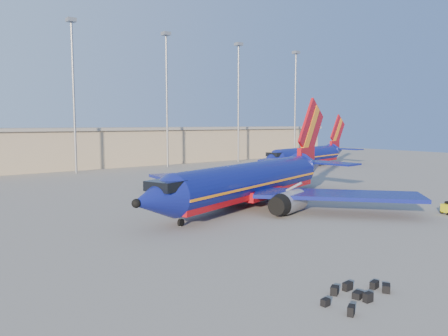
{
  "coord_description": "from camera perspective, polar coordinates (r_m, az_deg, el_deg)",
  "views": [
    {
      "loc": [
        -33.47,
        -36.08,
        9.42
      ],
      "look_at": [
        -0.92,
        5.65,
        4.0
      ],
      "focal_mm": 35.0,
      "sensor_mm": 36.0,
      "label": 1
    }
  ],
  "objects": [
    {
      "name": "luggage_pile",
      "position": [
        25.74,
        17.11,
        -15.36
      ],
      "size": [
        4.8,
        2.71,
        0.51
      ],
      "color": "black",
      "rests_on": "ground"
    },
    {
      "name": "ground",
      "position": [
        50.1,
        4.82,
        -5.01
      ],
      "size": [
        220.0,
        220.0,
        0.0
      ],
      "primitive_type": "plane",
      "color": "slate",
      "rests_on": "ground"
    },
    {
      "name": "terminal_building",
      "position": [
        103.76,
        -13.16,
        2.87
      ],
      "size": [
        122.0,
        16.0,
        8.5
      ],
      "color": "gray",
      "rests_on": "ground"
    },
    {
      "name": "aircraft_second",
      "position": [
        95.29,
        10.99,
        1.67
      ],
      "size": [
        33.72,
        14.76,
        11.56
      ],
      "rotation": [
        0.0,
        0.0,
        0.22
      ],
      "color": "navy",
      "rests_on": "ground"
    },
    {
      "name": "aircraft_main",
      "position": [
        50.56,
        3.96,
        -1.7
      ],
      "size": [
        37.49,
        35.5,
        13.07
      ],
      "rotation": [
        0.0,
        0.0,
        0.3
      ],
      "color": "navy",
      "rests_on": "ground"
    },
    {
      "name": "light_mast_row",
      "position": [
        91.01,
        -13.03,
        10.83
      ],
      "size": [
        101.6,
        1.6,
        28.65
      ],
      "color": "gray",
      "rests_on": "ground"
    }
  ]
}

